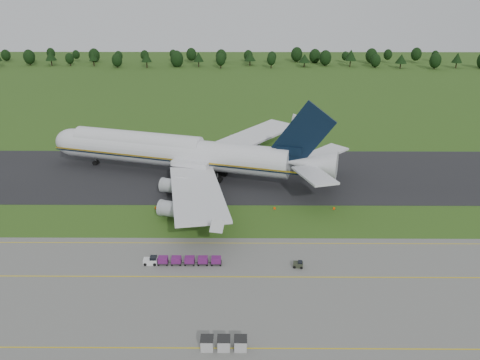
{
  "coord_description": "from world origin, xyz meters",
  "views": [
    {
      "loc": [
        3.94,
        -92.99,
        48.0
      ],
      "look_at": [
        3.36,
        2.0,
        9.02
      ],
      "focal_mm": 35.0,
      "sensor_mm": 36.0,
      "label": 1
    }
  ],
  "objects_px": {
    "uld_row": "(224,343)",
    "baggage_train": "(181,260)",
    "edge_markers": "(245,208)",
    "aircraft": "(179,152)",
    "utility_cart": "(298,265)"
  },
  "relations": [
    {
      "from": "baggage_train",
      "to": "edge_markers",
      "type": "height_order",
      "value": "baggage_train"
    },
    {
      "from": "aircraft",
      "to": "utility_cart",
      "type": "xyz_separation_m",
      "value": [
        27.68,
        -46.72,
        -6.08
      ]
    },
    {
      "from": "uld_row",
      "to": "edge_markers",
      "type": "distance_m",
      "value": 46.0
    },
    {
      "from": "edge_markers",
      "to": "aircraft",
      "type": "bearing_deg",
      "value": 128.93
    },
    {
      "from": "baggage_train",
      "to": "edge_markers",
      "type": "relative_size",
      "value": 0.35
    },
    {
      "from": "baggage_train",
      "to": "utility_cart",
      "type": "height_order",
      "value": "baggage_train"
    },
    {
      "from": "uld_row",
      "to": "edge_markers",
      "type": "height_order",
      "value": "uld_row"
    },
    {
      "from": "uld_row",
      "to": "aircraft",
      "type": "bearing_deg",
      "value": 102.2
    },
    {
      "from": "uld_row",
      "to": "baggage_train",
      "type": "bearing_deg",
      "value": 111.63
    },
    {
      "from": "utility_cart",
      "to": "uld_row",
      "type": "bearing_deg",
      "value": -121.31
    },
    {
      "from": "baggage_train",
      "to": "uld_row",
      "type": "distance_m",
      "value": 23.9
    },
    {
      "from": "aircraft",
      "to": "uld_row",
      "type": "distance_m",
      "value": 69.83
    },
    {
      "from": "aircraft",
      "to": "edge_markers",
      "type": "relative_size",
      "value": 1.95
    },
    {
      "from": "edge_markers",
      "to": "utility_cart",
      "type": "bearing_deg",
      "value": -68.28
    },
    {
      "from": "baggage_train",
      "to": "edge_markers",
      "type": "xyz_separation_m",
      "value": [
        11.98,
        23.67,
        -0.59
      ]
    }
  ]
}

